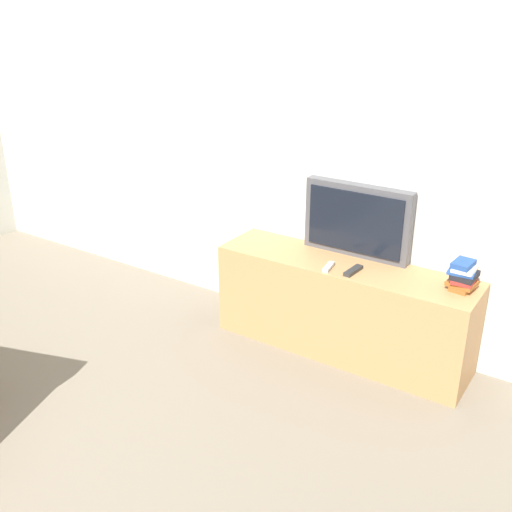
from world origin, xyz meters
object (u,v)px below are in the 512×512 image
(remote_on_stand, at_px, (353,271))
(remote_secondary, at_px, (329,267))
(tv_stand, at_px, (342,308))
(book_stack, at_px, (463,276))
(television, at_px, (357,221))

(remote_on_stand, xyz_separation_m, remote_secondary, (-0.15, -0.03, 0.00))
(remote_secondary, bearing_deg, remote_on_stand, 12.32)
(tv_stand, xyz_separation_m, book_stack, (0.73, 0.05, 0.41))
(book_stack, bearing_deg, tv_stand, -176.20)
(tv_stand, bearing_deg, remote_secondary, -113.19)
(tv_stand, distance_m, remote_on_stand, 0.36)
(book_stack, relative_size, remote_on_stand, 1.07)
(tv_stand, relative_size, television, 2.35)
(tv_stand, xyz_separation_m, television, (-0.01, 0.18, 0.56))
(television, relative_size, book_stack, 3.84)
(remote_on_stand, bearing_deg, remote_secondary, -167.68)
(remote_secondary, bearing_deg, tv_stand, 66.81)
(television, bearing_deg, remote_secondary, -97.82)
(tv_stand, height_order, remote_secondary, remote_secondary)
(television, height_order, book_stack, television)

